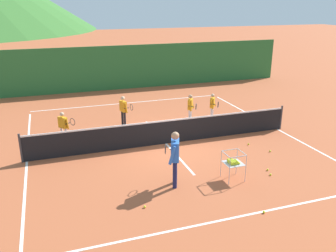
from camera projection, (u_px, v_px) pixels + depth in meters
name	position (u px, v px, depth m)	size (l,w,h in m)	color
ground_plane	(166.00, 144.00, 14.09)	(120.00, 120.00, 0.00)	#B25633
line_baseline_near	(233.00, 218.00, 9.26)	(10.29, 0.08, 0.01)	white
line_baseline_far	(129.00, 103.00, 19.71)	(10.29, 0.08, 0.01)	white
line_sideline_west	(27.00, 162.00, 12.51)	(0.08, 11.71, 0.01)	white
line_sideline_east	(277.00, 129.00, 15.67)	(0.08, 11.71, 0.01)	white
line_service_center	(166.00, 143.00, 14.09)	(0.08, 5.74, 0.01)	white
tennis_net	(166.00, 132.00, 13.92)	(10.64, 0.08, 1.05)	#333338
instructor	(175.00, 154.00, 10.58)	(0.50, 0.85, 1.73)	#191E4C
student_0	(63.00, 124.00, 13.97)	(0.65, 0.49, 1.25)	silver
student_1	(124.00, 108.00, 15.85)	(0.52, 0.60, 1.36)	black
student_2	(191.00, 106.00, 16.22)	(0.44, 0.72, 1.34)	silver
student_3	(213.00, 104.00, 16.63)	(0.43, 0.70, 1.27)	silver
ball_cart	(233.00, 162.00, 11.08)	(0.58, 0.58, 0.90)	#B7B7BC
tennis_ball_0	(268.00, 170.00, 11.84)	(0.07, 0.07, 0.07)	yellow
tennis_ball_1	(248.00, 144.00, 13.95)	(0.07, 0.07, 0.07)	yellow
tennis_ball_2	(270.00, 151.00, 13.31)	(0.07, 0.07, 0.07)	yellow
tennis_ball_3	(270.00, 175.00, 11.51)	(0.07, 0.07, 0.07)	yellow
tennis_ball_4	(264.00, 212.00, 9.46)	(0.07, 0.07, 0.07)	yellow
tennis_ball_5	(145.00, 207.00, 9.71)	(0.07, 0.07, 0.07)	yellow
windscreen_fence	(116.00, 68.00, 22.27)	(22.64, 0.08, 2.73)	#286B33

